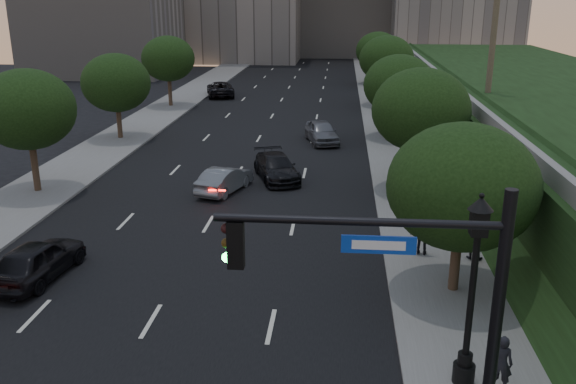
# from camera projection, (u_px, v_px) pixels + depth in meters

# --- Properties ---
(road_surface) EXTENTS (16.00, 140.00, 0.02)m
(road_surface) POSITION_uv_depth(u_px,v_px,m) (255.00, 145.00, 43.84)
(road_surface) COLOR black
(road_surface) RESTS_ON ground
(sidewalk_right) EXTENTS (4.50, 140.00, 0.15)m
(sidewalk_right) POSITION_uv_depth(u_px,v_px,m) (399.00, 147.00, 42.97)
(sidewalk_right) COLOR slate
(sidewalk_right) RESTS_ON ground
(sidewalk_left) EXTENTS (4.50, 140.00, 0.15)m
(sidewalk_left) POSITION_uv_depth(u_px,v_px,m) (117.00, 141.00, 44.66)
(sidewalk_left) COLOR slate
(sidewalk_left) RESTS_ON ground
(parapet_wall) EXTENTS (0.35, 90.00, 0.70)m
(parapet_wall) POSITION_uv_depth(u_px,v_px,m) (456.00, 91.00, 39.49)
(parapet_wall) COLOR slate
(parapet_wall) RESTS_ON embankment
(office_block_filler) EXTENTS (18.00, 16.00, 14.00)m
(office_block_filler) POSITION_uv_depth(u_px,v_px,m) (103.00, 21.00, 81.74)
(office_block_filler) COLOR gray
(office_block_filler) RESTS_ON ground
(tree_right_a) EXTENTS (5.20, 5.20, 6.24)m
(tree_right_a) POSITION_uv_depth(u_px,v_px,m) (462.00, 187.00, 20.90)
(tree_right_a) COLOR #38281C
(tree_right_a) RESTS_ON ground
(tree_right_b) EXTENTS (5.20, 5.20, 6.74)m
(tree_right_b) POSITION_uv_depth(u_px,v_px,m) (421.00, 110.00, 32.12)
(tree_right_b) COLOR #38281C
(tree_right_b) RESTS_ON ground
(tree_right_c) EXTENTS (5.20, 5.20, 6.24)m
(tree_right_c) POSITION_uv_depth(u_px,v_px,m) (399.00, 85.00, 44.60)
(tree_right_c) COLOR #38281C
(tree_right_c) RESTS_ON ground
(tree_right_d) EXTENTS (5.20, 5.20, 6.74)m
(tree_right_d) POSITION_uv_depth(u_px,v_px,m) (387.00, 59.00, 57.71)
(tree_right_d) COLOR #38281C
(tree_right_d) RESTS_ON ground
(tree_right_e) EXTENTS (5.20, 5.20, 6.24)m
(tree_right_e) POSITION_uv_depth(u_px,v_px,m) (378.00, 51.00, 72.08)
(tree_right_e) COLOR #38281C
(tree_right_e) RESTS_ON ground
(tree_left_b) EXTENTS (5.00, 5.00, 6.71)m
(tree_left_b) POSITION_uv_depth(u_px,v_px,m) (27.00, 110.00, 31.90)
(tree_left_b) COLOR #38281C
(tree_left_b) RESTS_ON ground
(tree_left_c) EXTENTS (5.00, 5.00, 6.34)m
(tree_left_c) POSITION_uv_depth(u_px,v_px,m) (116.00, 83.00, 44.34)
(tree_left_c) COLOR #38281C
(tree_left_c) RESTS_ON ground
(tree_left_d) EXTENTS (5.00, 5.00, 6.71)m
(tree_left_d) POSITION_uv_depth(u_px,v_px,m) (168.00, 59.00, 57.49)
(tree_left_d) COLOR #38281C
(tree_left_d) RESTS_ON ground
(traffic_signal_mast) EXTENTS (5.68, 0.56, 7.00)m
(traffic_signal_mast) POSITION_uv_depth(u_px,v_px,m) (436.00, 349.00, 11.93)
(traffic_signal_mast) COLOR black
(traffic_signal_mast) RESTS_ON ground
(street_lamp) EXTENTS (0.64, 0.64, 5.62)m
(street_lamp) POSITION_uv_depth(u_px,v_px,m) (471.00, 301.00, 15.99)
(street_lamp) COLOR black
(street_lamp) RESTS_ON ground
(sedan_near_left) EXTENTS (2.36, 4.74, 1.55)m
(sedan_near_left) POSITION_uv_depth(u_px,v_px,m) (37.00, 260.00, 22.96)
(sedan_near_left) COLOR black
(sedan_near_left) RESTS_ON ground
(sedan_mid_left) EXTENTS (2.70, 4.47, 1.39)m
(sedan_mid_left) POSITION_uv_depth(u_px,v_px,m) (225.00, 180.00, 33.24)
(sedan_mid_left) COLOR slate
(sedan_mid_left) RESTS_ON ground
(sedan_far_left) EXTENTS (3.99, 6.20, 1.59)m
(sedan_far_left) POSITION_uv_depth(u_px,v_px,m) (220.00, 89.00, 64.71)
(sedan_far_left) COLOR black
(sedan_far_left) RESTS_ON ground
(sedan_near_right) EXTENTS (3.53, 5.35, 1.44)m
(sedan_near_right) POSITION_uv_depth(u_px,v_px,m) (276.00, 167.00, 35.51)
(sedan_near_right) COLOR black
(sedan_near_right) RESTS_ON ground
(sedan_far_right) EXTENTS (3.03, 5.07, 1.62)m
(sedan_far_right) POSITION_uv_depth(u_px,v_px,m) (322.00, 132.00, 44.36)
(sedan_far_right) COLOR slate
(sedan_far_right) RESTS_ON ground
(pedestrian_a) EXTENTS (0.69, 0.57, 1.61)m
(pedestrian_a) POSITION_uv_depth(u_px,v_px,m) (501.00, 363.00, 16.22)
(pedestrian_a) COLOR black
(pedestrian_a) RESTS_ON sidewalk_right
(pedestrian_b) EXTENTS (0.96, 0.84, 1.69)m
(pedestrian_b) POSITION_uv_depth(u_px,v_px,m) (474.00, 239.00, 24.39)
(pedestrian_b) COLOR black
(pedestrian_b) RESTS_ON sidewalk_right
(pedestrian_c) EXTENTS (1.09, 0.63, 1.75)m
(pedestrian_c) POSITION_uv_depth(u_px,v_px,m) (423.00, 234.00, 24.75)
(pedestrian_c) COLOR black
(pedestrian_c) RESTS_ON sidewalk_right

